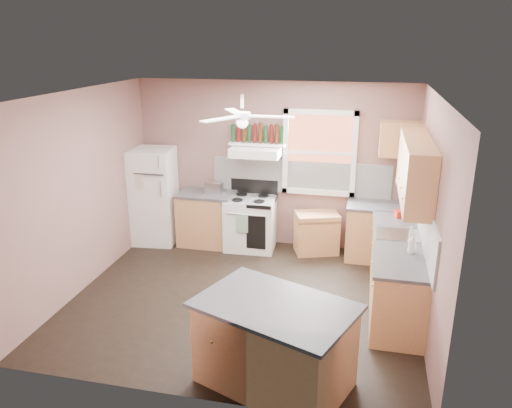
% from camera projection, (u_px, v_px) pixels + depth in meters
% --- Properties ---
extents(floor, '(4.50, 4.50, 0.00)m').
position_uv_depth(floor, '(244.00, 298.00, 6.70)').
color(floor, black).
rests_on(floor, ground).
extents(ceiling, '(4.50, 4.50, 0.00)m').
position_uv_depth(ceiling, '(242.00, 94.00, 5.84)').
color(ceiling, white).
rests_on(ceiling, ground).
extents(wall_back, '(4.50, 0.05, 2.70)m').
position_uv_depth(wall_back, '(273.00, 165.00, 8.15)').
color(wall_back, '#7B5852').
rests_on(wall_back, ground).
extents(wall_right, '(0.05, 4.00, 2.70)m').
position_uv_depth(wall_right, '(432.00, 217.00, 5.80)').
color(wall_right, '#7B5852').
rests_on(wall_right, ground).
extents(wall_left, '(0.05, 4.00, 2.70)m').
position_uv_depth(wall_left, '(80.00, 192.00, 6.75)').
color(wall_left, '#7B5852').
rests_on(wall_left, ground).
extents(backsplash_back, '(2.90, 0.03, 0.55)m').
position_uv_depth(backsplash_back, '(300.00, 178.00, 8.07)').
color(backsplash_back, white).
rests_on(backsplash_back, wall_back).
extents(backsplash_right, '(0.03, 2.60, 0.55)m').
position_uv_depth(backsplash_right, '(425.00, 222.00, 6.14)').
color(backsplash_right, white).
rests_on(backsplash_right, wall_right).
extents(window_view, '(1.00, 0.02, 1.20)m').
position_uv_depth(window_view, '(320.00, 153.00, 7.87)').
color(window_view, brown).
rests_on(window_view, wall_back).
extents(window_frame, '(1.16, 0.07, 1.36)m').
position_uv_depth(window_frame, '(319.00, 153.00, 7.85)').
color(window_frame, white).
rests_on(window_frame, wall_back).
extents(refrigerator, '(0.75, 0.73, 1.61)m').
position_uv_depth(refrigerator, '(154.00, 196.00, 8.35)').
color(refrigerator, white).
rests_on(refrigerator, floor).
extents(base_cabinet_left, '(0.90, 0.60, 0.86)m').
position_uv_depth(base_cabinet_left, '(207.00, 219.00, 8.36)').
color(base_cabinet_left, '#B2744A').
rests_on(base_cabinet_left, floor).
extents(counter_left, '(0.92, 0.62, 0.04)m').
position_uv_depth(counter_left, '(206.00, 194.00, 8.22)').
color(counter_left, '#3F3F41').
rests_on(counter_left, base_cabinet_left).
extents(toaster, '(0.28, 0.17, 0.18)m').
position_uv_depth(toaster, '(214.00, 188.00, 8.17)').
color(toaster, silver).
rests_on(toaster, counter_left).
extents(stove, '(0.82, 0.68, 0.86)m').
position_uv_depth(stove, '(250.00, 223.00, 8.19)').
color(stove, white).
rests_on(stove, floor).
extents(range_hood, '(0.78, 0.50, 0.14)m').
position_uv_depth(range_hood, '(256.00, 152.00, 7.85)').
color(range_hood, white).
rests_on(range_hood, wall_back).
extents(bottle_shelf, '(0.90, 0.26, 0.03)m').
position_uv_depth(bottle_shelf, '(257.00, 144.00, 7.93)').
color(bottle_shelf, white).
rests_on(bottle_shelf, range_hood).
extents(cart, '(0.78, 0.64, 0.67)m').
position_uv_depth(cart, '(316.00, 233.00, 8.05)').
color(cart, '#B2744A').
rests_on(cart, floor).
extents(base_cabinet_corner, '(1.00, 0.60, 0.86)m').
position_uv_depth(base_cabinet_corner, '(379.00, 233.00, 7.77)').
color(base_cabinet_corner, '#B2744A').
rests_on(base_cabinet_corner, floor).
extents(base_cabinet_right, '(0.60, 2.20, 0.86)m').
position_uv_depth(base_cabinet_right, '(396.00, 274.00, 6.44)').
color(base_cabinet_right, '#B2744A').
rests_on(base_cabinet_right, floor).
extents(counter_corner, '(1.02, 0.62, 0.04)m').
position_uv_depth(counter_corner, '(381.00, 206.00, 7.63)').
color(counter_corner, '#3F3F41').
rests_on(counter_corner, base_cabinet_corner).
extents(counter_right, '(0.62, 2.22, 0.04)m').
position_uv_depth(counter_right, '(398.00, 242.00, 6.30)').
color(counter_right, '#3F3F41').
rests_on(counter_right, base_cabinet_right).
extents(sink, '(0.55, 0.45, 0.03)m').
position_uv_depth(sink, '(397.00, 235.00, 6.48)').
color(sink, silver).
rests_on(sink, counter_right).
extents(faucet, '(0.03, 0.03, 0.14)m').
position_uv_depth(faucet, '(411.00, 231.00, 6.42)').
color(faucet, silver).
rests_on(faucet, sink).
extents(upper_cabinet_right, '(0.33, 1.80, 0.76)m').
position_uv_depth(upper_cabinet_right, '(415.00, 170.00, 6.17)').
color(upper_cabinet_right, '#B2744A').
rests_on(upper_cabinet_right, wall_right).
extents(upper_cabinet_corner, '(0.60, 0.33, 0.52)m').
position_uv_depth(upper_cabinet_corner, '(400.00, 139.00, 7.38)').
color(upper_cabinet_corner, '#B2744A').
rests_on(upper_cabinet_corner, wall_back).
extents(paper_towel, '(0.26, 0.12, 0.12)m').
position_uv_depth(paper_towel, '(404.00, 181.00, 7.59)').
color(paper_towel, white).
rests_on(paper_towel, wall_back).
extents(island, '(1.64, 1.35, 0.86)m').
position_uv_depth(island, '(275.00, 346.00, 4.94)').
color(island, '#B2744A').
rests_on(island, floor).
extents(island_top, '(1.75, 1.45, 0.04)m').
position_uv_depth(island_top, '(275.00, 306.00, 4.80)').
color(island_top, '#3F3F41').
rests_on(island_top, island).
extents(ceiling_fan_hub, '(0.20, 0.20, 0.08)m').
position_uv_depth(ceiling_fan_hub, '(242.00, 116.00, 5.92)').
color(ceiling_fan_hub, white).
rests_on(ceiling_fan_hub, ceiling).
extents(soap_bottle, '(0.11, 0.11, 0.25)m').
position_uv_depth(soap_bottle, '(412.00, 243.00, 5.89)').
color(soap_bottle, silver).
rests_on(soap_bottle, counter_right).
extents(red_caddy, '(0.21, 0.18, 0.10)m').
position_uv_depth(red_caddy, '(401.00, 214.00, 7.09)').
color(red_caddy, '#AD1B0E').
rests_on(red_caddy, counter_right).
extents(wine_bottles, '(0.86, 0.06, 0.31)m').
position_uv_depth(wine_bottles, '(258.00, 134.00, 7.88)').
color(wine_bottles, '#143819').
rests_on(wine_bottles, bottle_shelf).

